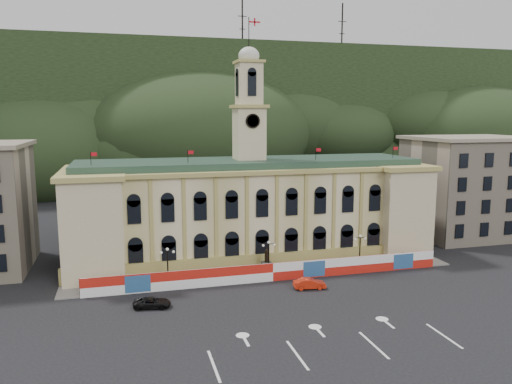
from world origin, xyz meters
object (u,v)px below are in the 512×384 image
object	(u,v)px
statue	(267,266)
red_sedan	(310,284)
black_suv	(152,303)
lamp_center	(269,255)

from	to	relation	value
statue	red_sedan	xyz separation A→B (m)	(3.75, -7.19, -0.49)
black_suv	statue	bearing A→B (deg)	-53.15
statue	red_sedan	size ratio (longest dim) A/B	0.85
red_sedan	black_suv	xyz separation A→B (m)	(-20.29, -1.27, -0.08)
lamp_center	red_sedan	xyz separation A→B (m)	(3.75, -6.19, -2.38)
black_suv	red_sedan	bearing A→B (deg)	-76.66
lamp_center	red_sedan	world-z (taller)	lamp_center
red_sedan	statue	bearing A→B (deg)	35.17
lamp_center	statue	bearing A→B (deg)	90.00
statue	black_suv	size ratio (longest dim) A/B	0.80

